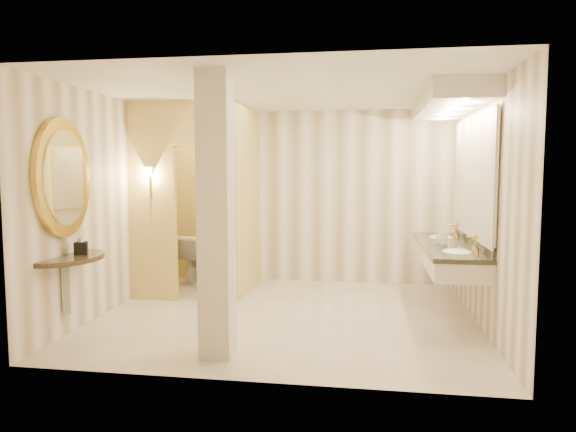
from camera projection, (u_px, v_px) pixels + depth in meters
name	position (u px, v px, depth m)	size (l,w,h in m)	color
floor	(287.00, 315.00, 6.30)	(4.50, 4.50, 0.00)	silver
ceiling	(287.00, 92.00, 6.05)	(4.50, 4.50, 0.00)	white
wall_back	(306.00, 197.00, 8.14)	(4.50, 0.02, 2.70)	white
wall_front	(250.00, 223.00, 4.21)	(4.50, 0.02, 2.70)	white
wall_left	(112.00, 204.00, 6.52)	(0.02, 4.00, 2.70)	white
wall_right	(482.00, 208.00, 5.84)	(0.02, 4.00, 2.70)	white
toilet_closet	(220.00, 198.00, 7.30)	(1.50, 1.55, 2.70)	#ECDD7B
wall_sconce	(150.00, 173.00, 6.85)	(0.14, 0.14, 0.42)	gold
vanity	(452.00, 182.00, 6.25)	(0.75, 2.46, 2.09)	silver
console_shelf	(64.00, 212.00, 5.41)	(0.97, 0.97, 1.93)	black
pillar	(216.00, 216.00, 4.83)	(0.30, 0.30, 2.70)	silver
tissue_box	(81.00, 248.00, 5.52)	(0.13, 0.13, 0.13)	black
toilet	(199.00, 258.00, 8.12)	(0.43, 0.75, 0.76)	white
soap_bottle_a	(439.00, 238.00, 6.29)	(0.07, 0.07, 0.15)	beige
soap_bottle_b	(444.00, 240.00, 6.18)	(0.09, 0.09, 0.12)	silver
soap_bottle_c	(444.00, 236.00, 6.11)	(0.09, 0.09, 0.23)	#C6B28C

